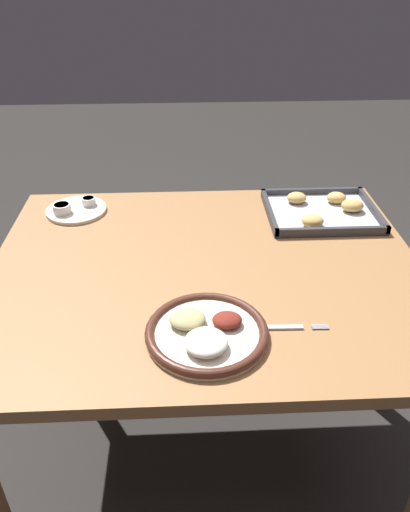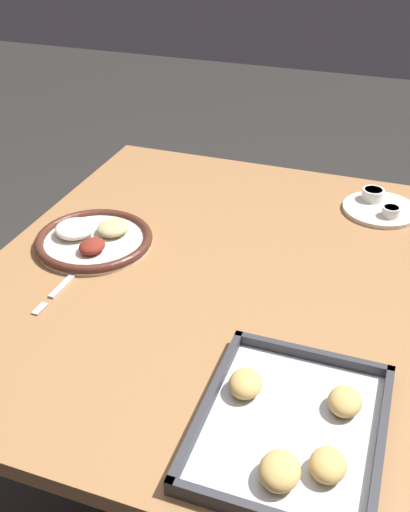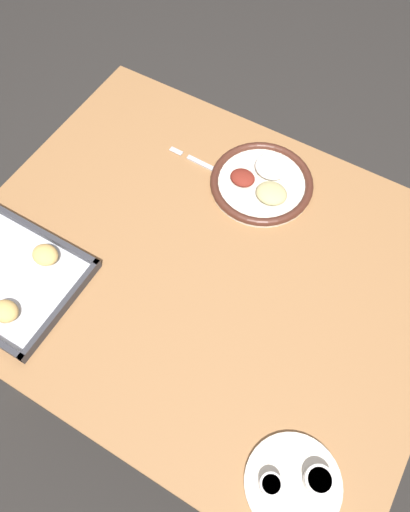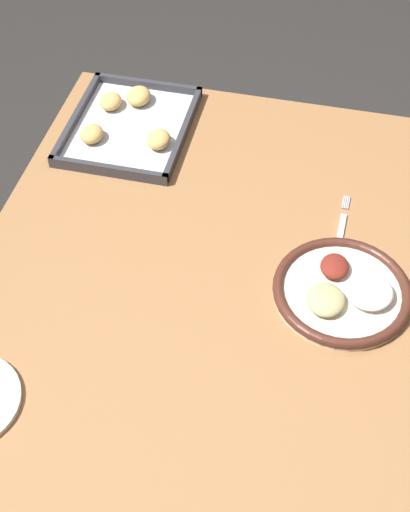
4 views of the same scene
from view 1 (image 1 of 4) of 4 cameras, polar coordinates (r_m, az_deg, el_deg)
The scene contains 6 objects.
ground_plane at distance 1.72m, azimuth 0.13°, elevation -21.26°, with size 8.00×8.00×0.00m, color #282623.
dining_table at distance 1.28m, azimuth 0.17°, elevation -5.23°, with size 1.06×0.86×0.71m.
dinner_plate at distance 1.01m, azimuth 0.15°, elevation -8.71°, with size 0.25×0.25×0.04m.
fork at distance 1.05m, azimuth 8.29°, elevation -8.08°, with size 0.19×0.02×0.00m.
saucer_plate at distance 1.51m, azimuth -14.64°, elevation 5.25°, with size 0.17×0.17×0.04m.
baking_tray at distance 1.49m, azimuth 13.29°, elevation 5.10°, with size 0.31×0.26×0.04m.
Camera 1 is at (-0.05, -1.01, 1.39)m, focal length 35.00 mm.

